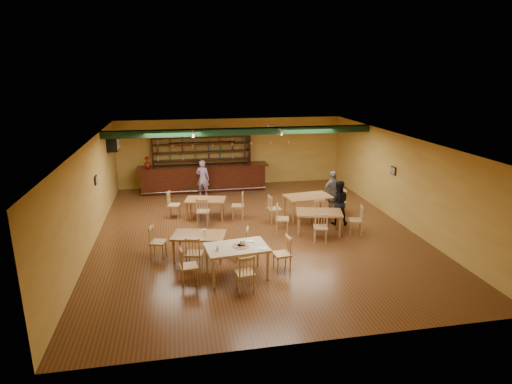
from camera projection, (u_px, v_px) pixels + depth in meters
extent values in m
plane|color=#533317|center=(255.00, 231.00, 13.92)|extent=(12.00, 12.00, 0.00)
cube|color=black|center=(242.00, 131.00, 15.77)|extent=(10.00, 0.30, 0.25)
cube|color=silver|center=(192.00, 129.00, 16.00)|extent=(0.05, 2.50, 0.05)
cube|color=silver|center=(275.00, 127.00, 16.56)|extent=(0.05, 2.50, 0.05)
cube|color=silver|center=(113.00, 143.00, 16.39)|extent=(0.34, 0.70, 0.48)
cube|color=black|center=(96.00, 180.00, 13.52)|extent=(0.04, 0.34, 0.28)
cube|color=black|center=(393.00, 171.00, 14.80)|extent=(0.04, 0.34, 0.28)
cube|color=black|center=(204.00, 178.00, 18.39)|extent=(5.55, 0.85, 1.13)
cube|color=black|center=(202.00, 162.00, 18.83)|extent=(4.29, 0.40, 2.28)
imported|color=maroon|center=(147.00, 162.00, 17.76)|extent=(0.33, 0.33, 0.46)
cube|color=olive|center=(206.00, 208.00, 15.10)|extent=(1.53, 1.11, 0.69)
cube|color=olive|center=(308.00, 207.00, 15.08)|extent=(1.72, 1.17, 0.80)
cube|color=olive|center=(199.00, 246.00, 11.81)|extent=(1.60, 1.18, 0.72)
cube|color=olive|center=(319.00, 222.00, 13.67)|extent=(1.61, 1.19, 0.72)
cube|color=tan|center=(237.00, 262.00, 10.76)|extent=(1.63, 1.15, 0.82)
cylinder|color=silver|center=(241.00, 246.00, 10.66)|extent=(0.47, 0.47, 0.01)
cylinder|color=#EAE5C6|center=(218.00, 249.00, 10.39)|extent=(0.08, 0.08, 0.11)
cube|color=white|center=(250.00, 242.00, 10.92)|extent=(0.21, 0.17, 0.03)
cube|color=silver|center=(247.00, 244.00, 10.74)|extent=(0.33, 0.12, 0.00)
cylinder|color=white|center=(262.00, 248.00, 10.54)|extent=(0.24, 0.24, 0.01)
imported|color=purple|center=(203.00, 178.00, 17.54)|extent=(0.65, 0.55, 1.53)
imported|color=black|center=(338.00, 202.00, 14.37)|extent=(0.86, 0.74, 1.52)
imported|color=gray|center=(333.00, 191.00, 15.66)|extent=(0.96, 0.59, 1.52)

